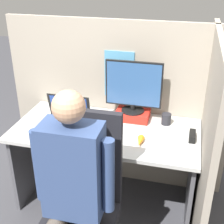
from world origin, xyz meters
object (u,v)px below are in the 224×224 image
object	(u,v)px
stapler	(192,136)
coffee_mug	(166,119)
carrot_toy	(140,141)
person	(71,190)
paper_box	(133,115)
monitor	(134,87)
laptop	(67,117)
office_chair	(82,200)

from	to	relation	value
stapler	coffee_mug	distance (m)	0.29
carrot_toy	person	size ratio (longest dim) A/B	0.10
paper_box	person	bearing A→B (deg)	-98.03
monitor	laptop	xyz separation A→B (m)	(-0.51, -0.20, -0.24)
carrot_toy	office_chair	bearing A→B (deg)	-119.46
carrot_toy	office_chair	size ratio (longest dim) A/B	0.12
paper_box	monitor	bearing A→B (deg)	90.00
stapler	coffee_mug	world-z (taller)	coffee_mug
monitor	office_chair	xyz separation A→B (m)	(-0.15, -0.89, -0.45)
paper_box	laptop	xyz separation A→B (m)	(-0.51, -0.20, 0.01)
paper_box	carrot_toy	size ratio (longest dim) A/B	1.99
laptop	office_chair	world-z (taller)	office_chair
paper_box	monitor	xyz separation A→B (m)	(-0.00, 0.00, 0.25)
coffee_mug	paper_box	bearing A→B (deg)	174.26
laptop	carrot_toy	bearing A→B (deg)	-16.67
carrot_toy	coffee_mug	xyz separation A→B (m)	(0.15, 0.36, 0.02)
office_chair	person	size ratio (longest dim) A/B	0.83
office_chair	monitor	bearing A→B (deg)	80.67
paper_box	laptop	world-z (taller)	laptop
office_chair	carrot_toy	bearing A→B (deg)	60.54
paper_box	monitor	size ratio (longest dim) A/B	0.60
paper_box	person	distance (m)	1.06
carrot_toy	person	xyz separation A→B (m)	(-0.28, -0.66, 0.03)
monitor	office_chair	bearing A→B (deg)	-99.33
carrot_toy	coffee_mug	size ratio (longest dim) A/B	1.52
office_chair	paper_box	bearing A→B (deg)	80.64
laptop	carrot_toy	size ratio (longest dim) A/B	2.59
paper_box	stapler	distance (m)	0.55
paper_box	monitor	distance (m)	0.25
office_chair	coffee_mug	xyz separation A→B (m)	(0.43, 0.86, 0.20)
carrot_toy	coffee_mug	distance (m)	0.40
monitor	paper_box	bearing A→B (deg)	-90.00
person	carrot_toy	bearing A→B (deg)	66.86
office_chair	laptop	bearing A→B (deg)	118.01
carrot_toy	stapler	bearing A→B (deg)	25.37
monitor	person	distance (m)	1.09
monitor	carrot_toy	world-z (taller)	monitor
paper_box	laptop	bearing A→B (deg)	-158.70
person	coffee_mug	xyz separation A→B (m)	(0.43, 1.02, -0.01)
monitor	person	xyz separation A→B (m)	(-0.15, -1.05, -0.23)
carrot_toy	coffee_mug	world-z (taller)	coffee_mug
carrot_toy	office_chair	world-z (taller)	office_chair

